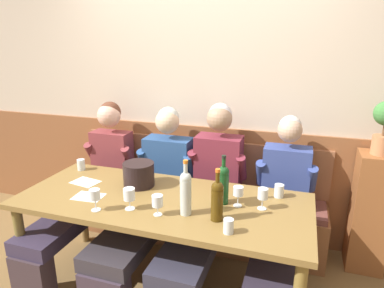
# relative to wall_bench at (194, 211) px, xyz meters

# --- Properties ---
(room_wall_back) EXTENTS (6.80, 0.08, 2.80)m
(room_wall_back) POSITION_rel_wall_bench_xyz_m (0.00, 0.26, 1.12)
(room_wall_back) COLOR #C3B29B
(room_wall_back) RESTS_ON ground
(wood_wainscot_panel) EXTENTS (6.80, 0.03, 1.06)m
(wood_wainscot_panel) POSITION_rel_wall_bench_xyz_m (0.00, 0.21, 0.25)
(wood_wainscot_panel) COLOR brown
(wood_wainscot_panel) RESTS_ON ground
(wall_bench) EXTENTS (2.36, 0.42, 0.94)m
(wall_bench) POSITION_rel_wall_bench_xyz_m (0.00, 0.00, 0.00)
(wall_bench) COLOR brown
(wall_bench) RESTS_ON ground
(dining_table) EXTENTS (2.06, 0.85, 0.75)m
(dining_table) POSITION_rel_wall_bench_xyz_m (0.00, -0.73, 0.39)
(dining_table) COLOR olive
(dining_table) RESTS_ON ground
(person_center_left_seat) EXTENTS (0.48, 1.33, 1.28)m
(person_center_left_seat) POSITION_rel_wall_bench_xyz_m (-0.83, -0.39, 0.35)
(person_center_left_seat) COLOR #36292F
(person_center_left_seat) RESTS_ON ground
(person_center_right_seat) EXTENTS (0.53, 1.33, 1.26)m
(person_center_right_seat) POSITION_rel_wall_bench_xyz_m (-0.24, -0.38, 0.33)
(person_center_right_seat) COLOR #372B38
(person_center_right_seat) RESTS_ON ground
(person_right_seat) EXTENTS (0.50, 1.33, 1.32)m
(person_right_seat) POSITION_rel_wall_bench_xyz_m (0.23, -0.36, 0.37)
(person_right_seat) COLOR #28262E
(person_right_seat) RESTS_ON ground
(person_left_seat) EXTENTS (0.48, 1.32, 1.26)m
(person_left_seat) POSITION_rel_wall_bench_xyz_m (0.81, -0.39, 0.32)
(person_left_seat) COLOR #2A2D32
(person_left_seat) RESTS_ON ground
(ice_bucket) EXTENTS (0.24, 0.24, 0.18)m
(ice_bucket) POSITION_rel_wall_bench_xyz_m (-0.26, -0.57, 0.56)
(ice_bucket) COLOR black
(ice_bucket) RESTS_ON dining_table
(wine_bottle_clear_water) EXTENTS (0.08, 0.08, 0.34)m
(wine_bottle_clear_water) POSITION_rel_wall_bench_xyz_m (0.44, -0.90, 0.61)
(wine_bottle_clear_water) COLOR #452F0A
(wine_bottle_clear_water) RESTS_ON dining_table
(wine_bottle_amber_mid) EXTENTS (0.08, 0.08, 0.35)m
(wine_bottle_amber_mid) POSITION_rel_wall_bench_xyz_m (0.42, -0.66, 0.62)
(wine_bottle_amber_mid) COLOR #15421B
(wine_bottle_amber_mid) RESTS_ON dining_table
(wine_bottle_green_tall) EXTENTS (0.07, 0.07, 0.37)m
(wine_bottle_green_tall) POSITION_rel_wall_bench_xyz_m (0.23, -0.89, 0.63)
(wine_bottle_green_tall) COLOR #B9C3BC
(wine_bottle_green_tall) RESTS_ON dining_table
(wine_glass_near_bucket) EXTENTS (0.07, 0.07, 0.14)m
(wine_glass_near_bucket) POSITION_rel_wall_bench_xyz_m (0.07, -0.95, 0.57)
(wine_glass_near_bucket) COLOR silver
(wine_glass_near_bucket) RESTS_ON dining_table
(wine_glass_by_bottle) EXTENTS (0.07, 0.07, 0.14)m
(wine_glass_by_bottle) POSITION_rel_wall_bench_xyz_m (0.53, -0.67, 0.58)
(wine_glass_by_bottle) COLOR silver
(wine_glass_by_bottle) RESTS_ON dining_table
(wine_glass_mid_right) EXTENTS (0.08, 0.08, 0.15)m
(wine_glass_mid_right) POSITION_rel_wall_bench_xyz_m (-0.14, -0.94, 0.57)
(wine_glass_mid_right) COLOR silver
(wine_glass_mid_right) RESTS_ON dining_table
(wine_glass_center_rear) EXTENTS (0.07, 0.07, 0.15)m
(wine_glass_center_rear) POSITION_rel_wall_bench_xyz_m (0.69, -0.66, 0.57)
(wine_glass_center_rear) COLOR silver
(wine_glass_center_rear) RESTS_ON dining_table
(wine_glass_right_end) EXTENTS (0.07, 0.07, 0.15)m
(wine_glass_right_end) POSITION_rel_wall_bench_xyz_m (-0.35, -1.02, 0.58)
(wine_glass_right_end) COLOR silver
(wine_glass_right_end) RESTS_ON dining_table
(water_tumbler_left) EXTENTS (0.07, 0.07, 0.09)m
(water_tumbler_left) POSITION_rel_wall_bench_xyz_m (-0.88, -0.43, 0.52)
(water_tumbler_left) COLOR silver
(water_tumbler_left) RESTS_ON dining_table
(water_tumbler_center) EXTENTS (0.06, 0.06, 0.09)m
(water_tumbler_center) POSITION_rel_wall_bench_xyz_m (0.54, -1.02, 0.51)
(water_tumbler_center) COLOR silver
(water_tumbler_center) RESTS_ON dining_table
(water_tumbler_right) EXTENTS (0.07, 0.07, 0.09)m
(water_tumbler_right) POSITION_rel_wall_bench_xyz_m (0.78, -0.44, 0.52)
(water_tumbler_right) COLOR silver
(water_tumbler_right) RESTS_ON dining_table
(tasting_sheet_left_guest) EXTENTS (0.23, 0.18, 0.00)m
(tasting_sheet_left_guest) POSITION_rel_wall_bench_xyz_m (-0.69, -0.65, 0.47)
(tasting_sheet_left_guest) COLOR white
(tasting_sheet_left_guest) RESTS_ON dining_table
(tasting_sheet_right_guest) EXTENTS (0.22, 0.17, 0.00)m
(tasting_sheet_right_guest) POSITION_rel_wall_bench_xyz_m (-0.51, -0.87, 0.47)
(tasting_sheet_right_guest) COLOR white
(tasting_sheet_right_guest) RESTS_ON dining_table
(corner_pedestal) EXTENTS (0.28, 0.28, 0.99)m
(corner_pedestal) POSITION_rel_wall_bench_xyz_m (1.48, 0.03, 0.22)
(corner_pedestal) COLOR brown
(corner_pedestal) RESTS_ON ground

